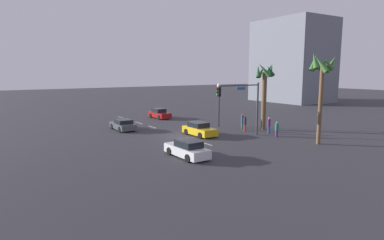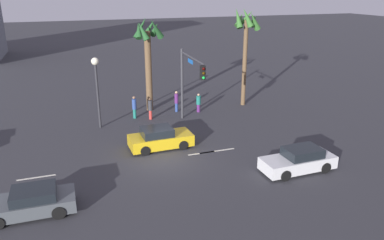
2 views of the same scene
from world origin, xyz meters
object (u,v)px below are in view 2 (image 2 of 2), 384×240
object	(u,v)px
traffic_signal	(189,77)
pedestrian_1	(199,102)
car_0	(160,138)
car_2	(299,160)
pedestrian_0	(150,108)
pedestrian_2	(176,101)
palm_tree_1	(246,32)
pedestrian_3	(134,107)
palm_tree_0	(148,47)
streetlamp	(96,79)
car_1	(30,202)

from	to	relation	value
traffic_signal	pedestrian_1	distance (m)	4.73
car_0	car_2	bearing A→B (deg)	-41.32
car_0	pedestrian_0	size ratio (longest dim) A/B	2.32
pedestrian_2	palm_tree_1	xyz separation A→B (m)	(6.32, -0.08, 5.61)
car_2	pedestrian_3	xyz separation A→B (m)	(-7.20, 12.57, 0.34)
palm_tree_0	car_0	bearing A→B (deg)	-98.96
streetlamp	palm_tree_1	distance (m)	13.41
streetlamp	pedestrian_3	xyz separation A→B (m)	(2.94, 1.29, -2.86)
pedestrian_0	car_0	bearing A→B (deg)	-97.44
car_1	pedestrian_2	distance (m)	16.92
traffic_signal	pedestrian_2	size ratio (longest dim) A/B	3.11
pedestrian_3	palm_tree_0	xyz separation A→B (m)	(1.73, 1.81, 4.50)
pedestrian_1	car_0	bearing A→B (deg)	-128.70
car_1	pedestrian_1	distance (m)	17.65
palm_tree_0	palm_tree_1	world-z (taller)	palm_tree_1
car_2	pedestrian_0	world-z (taller)	pedestrian_0
car_0	traffic_signal	world-z (taller)	traffic_signal
car_1	pedestrian_1	xyz separation A→B (m)	(12.95, 11.99, 0.25)
car_0	palm_tree_1	distance (m)	13.35
car_0	pedestrian_0	xyz separation A→B (m)	(0.77, 5.91, 0.30)
pedestrian_0	palm_tree_0	world-z (taller)	palm_tree_0
pedestrian_1	palm_tree_0	xyz separation A→B (m)	(-3.81, 2.00, 4.64)
pedestrian_3	palm_tree_1	bearing A→B (deg)	2.46
palm_tree_1	car_2	bearing A→B (deg)	-102.47
car_2	traffic_signal	world-z (taller)	traffic_signal
pedestrian_0	pedestrian_1	xyz separation A→B (m)	(4.36, 0.49, -0.11)
palm_tree_0	palm_tree_1	distance (m)	8.54
pedestrian_3	palm_tree_0	bearing A→B (deg)	46.38
car_2	pedestrian_0	bearing A→B (deg)	116.88
car_2	palm_tree_1	distance (m)	14.58
car_1	palm_tree_0	size ratio (longest dim) A/B	0.53
traffic_signal	pedestrian_2	world-z (taller)	traffic_signal
car_1	streetlamp	distance (m)	12.22
car_0	pedestrian_3	distance (m)	6.61
palm_tree_0	palm_tree_1	size ratio (longest dim) A/B	0.91
palm_tree_0	traffic_signal	bearing A→B (deg)	-69.37
pedestrian_3	palm_tree_1	xyz separation A→B (m)	(10.08, 0.43, 5.60)
car_1	pedestrian_2	xyz separation A→B (m)	(11.18, 12.69, 0.38)
pedestrian_0	pedestrian_1	size ratio (longest dim) A/B	1.11
pedestrian_2	palm_tree_1	size ratio (longest dim) A/B	0.21
car_0	car_1	size ratio (longest dim) A/B	0.99
streetlamp	pedestrian_2	distance (m)	7.51
traffic_signal	pedestrian_2	xyz separation A→B (m)	(0.14, 3.75, -2.94)
pedestrian_0	pedestrian_2	distance (m)	2.85
pedestrian_1	pedestrian_0	bearing A→B (deg)	-173.56
car_0	palm_tree_1	size ratio (longest dim) A/B	0.49
car_2	pedestrian_1	size ratio (longest dim) A/B	2.72
traffic_signal	pedestrian_0	size ratio (longest dim) A/B	3.14
car_1	car_2	size ratio (longest dim) A/B	0.95
pedestrian_3	car_2	bearing A→B (deg)	-60.19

